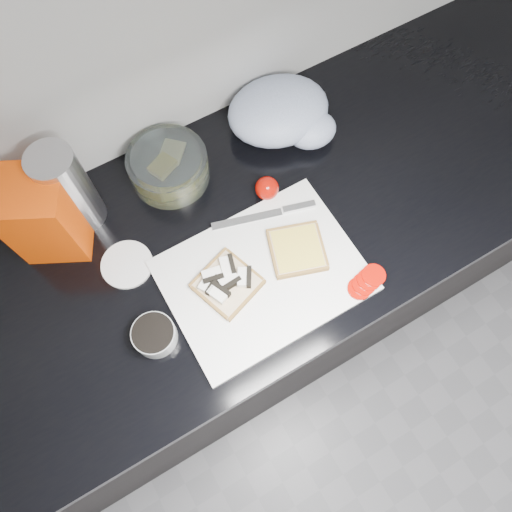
{
  "coord_description": "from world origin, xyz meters",
  "views": [
    {
      "loc": [
        -0.14,
        0.78,
        1.88
      ],
      "look_at": [
        0.05,
        1.11,
        0.95
      ],
      "focal_mm": 35.0,
      "sensor_mm": 36.0,
      "label": 1
    }
  ],
  "objects_px": {
    "cutting_board": "(263,275)",
    "glass_bowl": "(169,167)",
    "bread_bag": "(45,215)",
    "steel_canister": "(69,189)"
  },
  "relations": [
    {
      "from": "bread_bag",
      "to": "cutting_board",
      "type": "bearing_deg",
      "value": -14.79
    },
    {
      "from": "cutting_board",
      "to": "glass_bowl",
      "type": "height_order",
      "value": "glass_bowl"
    },
    {
      "from": "glass_bowl",
      "to": "steel_canister",
      "type": "distance_m",
      "value": 0.22
    },
    {
      "from": "cutting_board",
      "to": "bread_bag",
      "type": "height_order",
      "value": "bread_bag"
    },
    {
      "from": "glass_bowl",
      "to": "bread_bag",
      "type": "relative_size",
      "value": 0.86
    },
    {
      "from": "cutting_board",
      "to": "glass_bowl",
      "type": "distance_m",
      "value": 0.32
    },
    {
      "from": "bread_bag",
      "to": "steel_canister",
      "type": "xyz_separation_m",
      "value": [
        0.06,
        0.03,
        0.01
      ]
    },
    {
      "from": "bread_bag",
      "to": "steel_canister",
      "type": "height_order",
      "value": "steel_canister"
    },
    {
      "from": "cutting_board",
      "to": "glass_bowl",
      "type": "xyz_separation_m",
      "value": [
        -0.06,
        0.32,
        0.03
      ]
    },
    {
      "from": "glass_bowl",
      "to": "bread_bag",
      "type": "xyz_separation_m",
      "value": [
        -0.27,
        -0.02,
        0.07
      ]
    }
  ]
}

